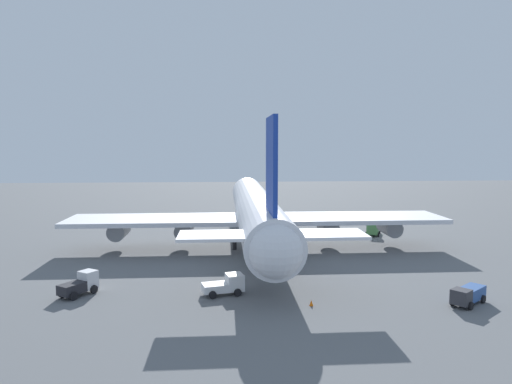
{
  "coord_description": "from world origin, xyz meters",
  "views": [
    {
      "loc": [
        -78.54,
        5.3,
        17.19
      ],
      "look_at": [
        0.0,
        0.0,
        9.14
      ],
      "focal_mm": 32.85,
      "sensor_mm": 36.0,
      "label": 1
    }
  ],
  "objects_px": {
    "maintenance_van": "(226,285)",
    "safety_cone_tail": "(311,303)",
    "catering_truck": "(80,284)",
    "cargo_loader": "(373,229)",
    "pushback_tractor": "(468,295)",
    "cargo_airplane": "(256,211)",
    "safety_cone_nose": "(247,216)"
  },
  "relations": [
    {
      "from": "safety_cone_nose",
      "to": "safety_cone_tail",
      "type": "relative_size",
      "value": 0.9
    },
    {
      "from": "cargo_airplane",
      "to": "pushback_tractor",
      "type": "relative_size",
      "value": 13.28
    },
    {
      "from": "pushback_tractor",
      "to": "catering_truck",
      "type": "relative_size",
      "value": 1.08
    },
    {
      "from": "maintenance_van",
      "to": "safety_cone_nose",
      "type": "xyz_separation_m",
      "value": [
        56.56,
        -5.09,
        -0.83
      ]
    },
    {
      "from": "pushback_tractor",
      "to": "safety_cone_nose",
      "type": "xyz_separation_m",
      "value": [
        61.78,
        20.88,
        -0.8
      ]
    },
    {
      "from": "maintenance_van",
      "to": "safety_cone_nose",
      "type": "distance_m",
      "value": 56.79
    },
    {
      "from": "catering_truck",
      "to": "safety_cone_nose",
      "type": "relative_size",
      "value": 8.43
    },
    {
      "from": "safety_cone_nose",
      "to": "safety_cone_tail",
      "type": "distance_m",
      "value": 61.23
    },
    {
      "from": "catering_truck",
      "to": "cargo_loader",
      "type": "xyz_separation_m",
      "value": [
        32.4,
        -44.62,
        -0.13
      ]
    },
    {
      "from": "maintenance_van",
      "to": "safety_cone_nose",
      "type": "bearing_deg",
      "value": -5.14
    },
    {
      "from": "cargo_loader",
      "to": "cargo_airplane",
      "type": "bearing_deg",
      "value": 108.21
    },
    {
      "from": "cargo_airplane",
      "to": "maintenance_van",
      "type": "bearing_deg",
      "value": 168.61
    },
    {
      "from": "catering_truck",
      "to": "safety_cone_nose",
      "type": "distance_m",
      "value": 59.78
    },
    {
      "from": "cargo_airplane",
      "to": "safety_cone_nose",
      "type": "xyz_separation_m",
      "value": [
        30.75,
        0.11,
        -5.65
      ]
    },
    {
      "from": "cargo_loader",
      "to": "maintenance_van",
      "type": "relative_size",
      "value": 1.11
    },
    {
      "from": "pushback_tractor",
      "to": "catering_truck",
      "type": "xyz_separation_m",
      "value": [
        6.11,
        42.65,
        0.14
      ]
    },
    {
      "from": "cargo_loader",
      "to": "pushback_tractor",
      "type": "bearing_deg",
      "value": 177.07
    },
    {
      "from": "catering_truck",
      "to": "maintenance_van",
      "type": "xyz_separation_m",
      "value": [
        -0.89,
        -16.68,
        -0.11
      ]
    },
    {
      "from": "catering_truck",
      "to": "maintenance_van",
      "type": "height_order",
      "value": "catering_truck"
    },
    {
      "from": "cargo_airplane",
      "to": "maintenance_van",
      "type": "distance_m",
      "value": 26.77
    },
    {
      "from": "maintenance_van",
      "to": "safety_cone_tail",
      "type": "height_order",
      "value": "maintenance_van"
    },
    {
      "from": "pushback_tractor",
      "to": "safety_cone_nose",
      "type": "relative_size",
      "value": 9.12
    },
    {
      "from": "maintenance_van",
      "to": "cargo_loader",
      "type": "bearing_deg",
      "value": -40.01
    },
    {
      "from": "cargo_airplane",
      "to": "cargo_loader",
      "type": "relative_size",
      "value": 12.15
    },
    {
      "from": "cargo_airplane",
      "to": "maintenance_van",
      "type": "relative_size",
      "value": 13.44
    },
    {
      "from": "catering_truck",
      "to": "safety_cone_tail",
      "type": "distance_m",
      "value": 26.32
    },
    {
      "from": "safety_cone_nose",
      "to": "safety_cone_tail",
      "type": "xyz_separation_m",
      "value": [
        -61.1,
        -3.97,
        0.03
      ]
    },
    {
      "from": "catering_truck",
      "to": "cargo_loader",
      "type": "bearing_deg",
      "value": -54.01
    },
    {
      "from": "catering_truck",
      "to": "safety_cone_tail",
      "type": "relative_size",
      "value": 7.56
    },
    {
      "from": "pushback_tractor",
      "to": "safety_cone_nose",
      "type": "bearing_deg",
      "value": 18.68
    },
    {
      "from": "cargo_airplane",
      "to": "catering_truck",
      "type": "relative_size",
      "value": 14.36
    },
    {
      "from": "cargo_airplane",
      "to": "cargo_loader",
      "type": "bearing_deg",
      "value": -71.79
    }
  ]
}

